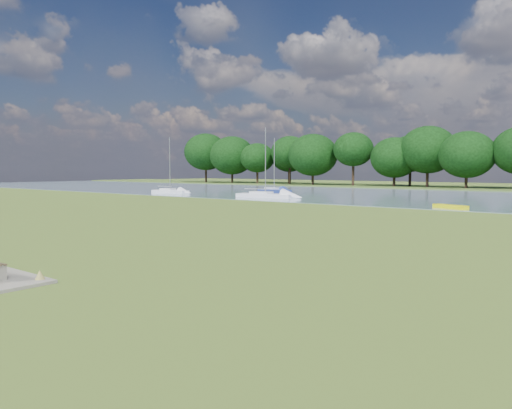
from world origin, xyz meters
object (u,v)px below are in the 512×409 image
Objects in this scene: kayak at (450,207)px; sailboat_1 at (265,194)px; sailboat_2 at (274,190)px; sailboat_3 at (170,190)px.

sailboat_1 is at bearing -163.81° from kayak.
kayak is 0.42× the size of sailboat_2.
sailboat_2 is (-6.60, 10.72, 0.02)m from sailboat_1.
sailboat_2 reaches higher than kayak.
sailboat_2 is at bearing 41.29° from sailboat_3.
sailboat_2 is at bearing 178.53° from kayak.
sailboat_2 is (-29.27, 13.61, 0.27)m from kayak.
sailboat_3 is at bearing -114.98° from sailboat_2.
kayak is 0.39× the size of sailboat_1.
sailboat_1 is at bearing -5.23° from sailboat_3.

